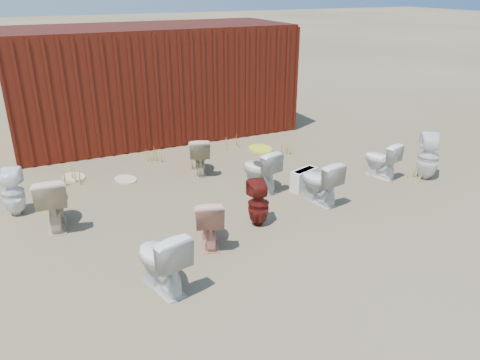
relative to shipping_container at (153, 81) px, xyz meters
name	(u,v)px	position (x,y,z in m)	size (l,w,h in m)	color
ground	(258,231)	(0.00, -5.20, -1.20)	(100.00, 100.00, 0.00)	brown
shipping_container	(153,81)	(0.00, 0.00, 0.00)	(6.00, 2.40, 2.40)	#45130B
toilet_front_a	(161,260)	(-1.60, -5.94, -0.82)	(0.43, 0.75, 0.77)	silver
toilet_front_pink	(209,220)	(-0.75, -5.23, -0.86)	(0.39, 0.68, 0.69)	#E39B83
toilet_front_c	(320,182)	(1.30, -4.78, -0.84)	(0.40, 0.70, 0.72)	silver
toilet_front_maroon	(258,204)	(0.09, -5.03, -0.86)	(0.30, 0.31, 0.67)	#611510
toilet_front_e	(381,160)	(2.91, -4.34, -0.87)	(0.36, 0.64, 0.65)	white
toilet_back_a	(13,192)	(-3.08, -3.20, -0.84)	(0.33, 0.33, 0.72)	white
toilet_back_beige_left	(53,201)	(-2.57, -3.84, -0.80)	(0.44, 0.78, 0.80)	beige
toilet_back_beige_right	(200,155)	(0.03, -2.79, -0.86)	(0.38, 0.67, 0.69)	#C5B690
toilet_back_yellowlid	(260,170)	(0.68, -3.94, -0.84)	(0.40, 0.71, 0.72)	silver
toilet_back_e	(428,157)	(3.60, -4.75, -0.79)	(0.37, 0.38, 0.83)	white
yellow_lid	(260,149)	(0.68, -3.94, -0.47)	(0.37, 0.46, 0.03)	yellow
loose_tank	(304,179)	(1.37, -4.23, -1.02)	(0.50, 0.20, 0.35)	white
loose_lid_near	(74,177)	(-2.12, -2.05, -1.19)	(0.38, 0.49, 0.02)	beige
loose_lid_far	(126,180)	(-1.30, -2.57, -1.19)	(0.36, 0.47, 0.02)	beige
weed_clump_a	(71,175)	(-2.18, -2.32, -1.03)	(0.36, 0.36, 0.33)	#A58C42
weed_clump_b	(198,163)	(0.05, -2.63, -1.06)	(0.32, 0.32, 0.27)	#A58C42
weed_clump_c	(285,145)	(2.00, -2.51, -1.03)	(0.36, 0.36, 0.34)	#A58C42
weed_clump_d	(153,155)	(-0.61, -1.86, -1.07)	(0.30, 0.30, 0.25)	#A58C42
weed_clump_e	(231,141)	(1.12, -1.72, -1.05)	(0.34, 0.34, 0.30)	#A58C42
weed_clump_f	(414,174)	(3.34, -4.72, -1.08)	(0.28, 0.28, 0.24)	#A58C42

